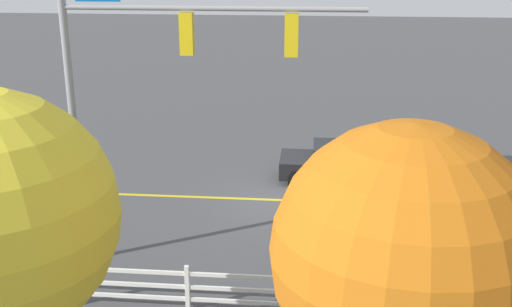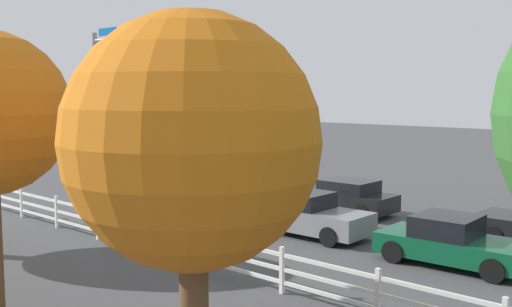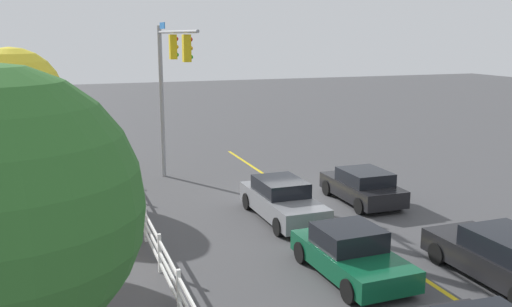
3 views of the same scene
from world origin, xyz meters
TOP-DOWN VIEW (x-y plane):
  - ground_plane at (0.00, 0.00)m, footprint 120.00×120.00m
  - lane_center_stripe at (-4.00, 0.00)m, footprint 28.00×0.16m
  - signal_assembly at (3.36, 4.64)m, footprint 7.38×0.38m
  - car_3 at (-2.35, 1.73)m, footprint 4.66×1.88m
  - car_4 at (-1.54, -2.10)m, footprint 4.03×1.93m
  - white_rail_fence at (-3.00, 6.83)m, footprint 26.10×0.10m
  - tree_2 at (-1.82, 12.03)m, footprint 3.49×3.49m

SIDE VIEW (x-z plane):
  - ground_plane at x=0.00m, z-range 0.00..0.00m
  - lane_center_stripe at x=-4.00m, z-range 0.00..0.01m
  - white_rail_fence at x=-3.00m, z-range 0.03..1.18m
  - car_4 at x=-1.54m, z-range -0.01..1.36m
  - car_3 at x=-2.35m, z-range -0.03..1.43m
  - tree_2 at x=-1.82m, z-range 1.29..7.42m
  - signal_assembly at x=3.36m, z-range 1.46..8.65m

